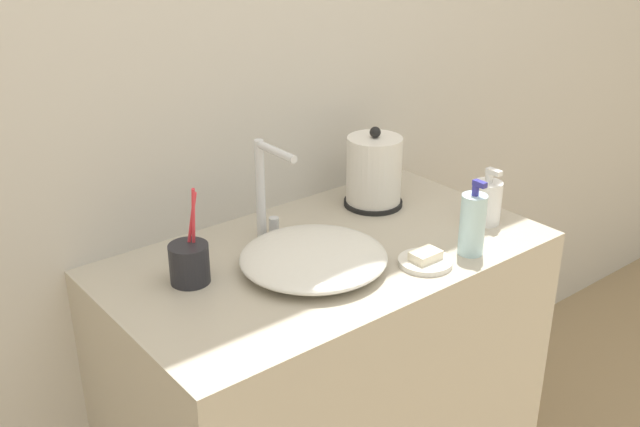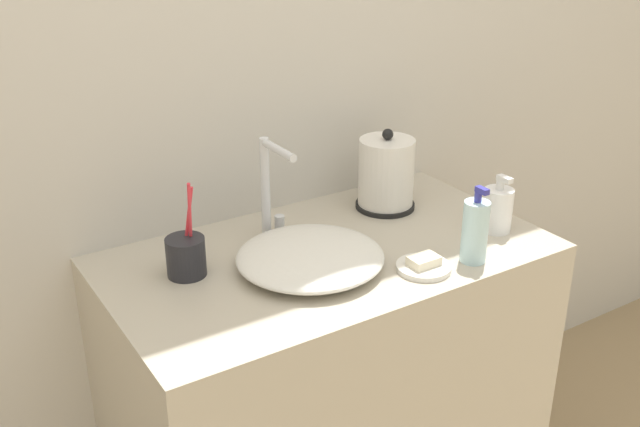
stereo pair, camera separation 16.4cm
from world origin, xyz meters
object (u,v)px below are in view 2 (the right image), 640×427
Objects in this scene: toothbrush_cup at (186,256)px; lotion_bottle at (475,231)px; electric_kettle at (386,176)px; faucet at (270,184)px; shampoo_bottle at (498,209)px.

toothbrush_cup is 0.62m from lotion_bottle.
toothbrush_cup reaches higher than electric_kettle.
lotion_bottle is (0.31, -0.35, -0.06)m from faucet.
toothbrush_cup reaches higher than lotion_bottle.
shampoo_bottle is at bearing -60.99° from electric_kettle.
faucet reaches higher than toothbrush_cup.
electric_kettle is at bearing 6.13° from toothbrush_cup.
electric_kettle is at bearing -1.02° from faucet.
toothbrush_cup is at bearing 153.45° from lotion_bottle.
faucet is at bearing 151.11° from shampoo_bottle.
toothbrush_cup is 1.52× the size of shampoo_bottle.
toothbrush_cup is 0.74m from shampoo_bottle.
faucet is at bearing 132.30° from lotion_bottle.
faucet is at bearing 178.98° from electric_kettle.
faucet is 0.54m from shampoo_bottle.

